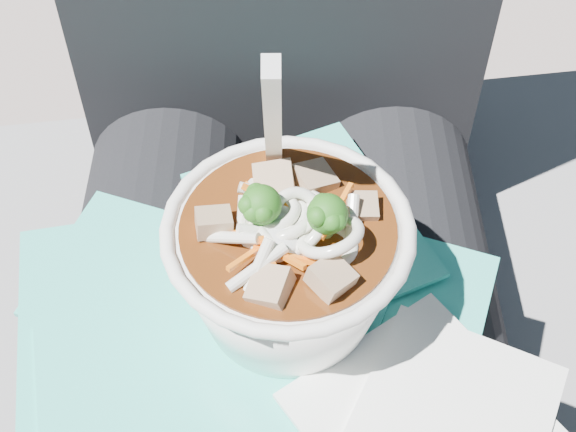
{
  "coord_description": "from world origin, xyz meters",
  "views": [
    {
      "loc": [
        0.0,
        -0.28,
        1.09
      ],
      "look_at": [
        0.0,
        0.02,
        0.73
      ],
      "focal_mm": 50.0,
      "sensor_mm": 36.0,
      "label": 1
    }
  ],
  "objects_px": {
    "plastic_bag": "(243,324)",
    "stone_ledge": "(283,397)",
    "person_body": "(281,272)",
    "udon_bowl": "(288,258)",
    "lap": "(282,389)"
  },
  "relations": [
    {
      "from": "stone_ledge",
      "to": "udon_bowl",
      "type": "height_order",
      "value": "udon_bowl"
    },
    {
      "from": "plastic_bag",
      "to": "stone_ledge",
      "type": "bearing_deg",
      "value": 79.84
    },
    {
      "from": "person_body",
      "to": "udon_bowl",
      "type": "height_order",
      "value": "person_body"
    },
    {
      "from": "plastic_bag",
      "to": "udon_bowl",
      "type": "bearing_deg",
      "value": 17.99
    },
    {
      "from": "person_body",
      "to": "udon_bowl",
      "type": "distance_m",
      "value": 0.14
    },
    {
      "from": "person_body",
      "to": "lap",
      "type": "bearing_deg",
      "value": -90.0
    },
    {
      "from": "lap",
      "to": "plastic_bag",
      "type": "bearing_deg",
      "value": 165.14
    },
    {
      "from": "lap",
      "to": "plastic_bag",
      "type": "relative_size",
      "value": 1.37
    },
    {
      "from": "plastic_bag",
      "to": "lap",
      "type": "bearing_deg",
      "value": -14.86
    },
    {
      "from": "lap",
      "to": "person_body",
      "type": "height_order",
      "value": "person_body"
    },
    {
      "from": "stone_ledge",
      "to": "plastic_bag",
      "type": "relative_size",
      "value": 2.86
    },
    {
      "from": "lap",
      "to": "udon_bowl",
      "type": "bearing_deg",
      "value": 74.19
    },
    {
      "from": "lap",
      "to": "person_body",
      "type": "relative_size",
      "value": 0.47
    },
    {
      "from": "stone_ledge",
      "to": "udon_bowl",
      "type": "relative_size",
      "value": 4.95
    },
    {
      "from": "person_body",
      "to": "udon_bowl",
      "type": "relative_size",
      "value": 5.01
    }
  ]
}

